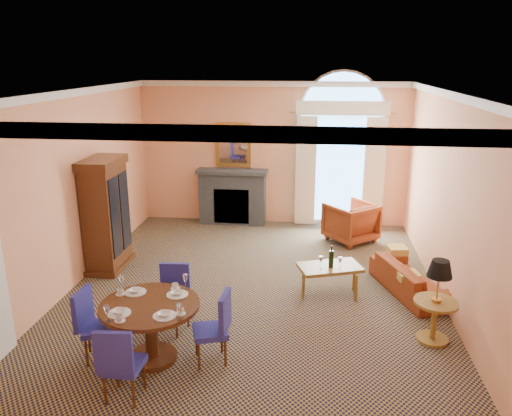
# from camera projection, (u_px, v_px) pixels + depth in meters

# --- Properties ---
(ground) EXTENTS (7.50, 7.50, 0.00)m
(ground) POSITION_uv_depth(u_px,v_px,m) (252.00, 293.00, 8.13)
(ground) COLOR #14163E
(ground) RESTS_ON ground
(room_envelope) EXTENTS (6.04, 7.52, 3.45)m
(room_envelope) POSITION_uv_depth(u_px,v_px,m) (256.00, 133.00, 8.04)
(room_envelope) COLOR #FFAB79
(room_envelope) RESTS_ON ground
(armoire) EXTENTS (0.58, 1.03, 2.02)m
(armoire) POSITION_uv_depth(u_px,v_px,m) (106.00, 216.00, 8.87)
(armoire) COLOR #3E1F0E
(armoire) RESTS_ON ground
(dining_table) EXTENTS (1.24, 1.24, 0.98)m
(dining_table) POSITION_uv_depth(u_px,v_px,m) (150.00, 318.00, 6.18)
(dining_table) COLOR #3E1F0E
(dining_table) RESTS_ON ground
(dining_chair_north) EXTENTS (0.51, 0.51, 0.94)m
(dining_chair_north) POSITION_uv_depth(u_px,v_px,m) (173.00, 293.00, 6.96)
(dining_chair_north) COLOR navy
(dining_chair_north) RESTS_ON ground
(dining_chair_south) EXTENTS (0.44, 0.45, 0.94)m
(dining_chair_south) POSITION_uv_depth(u_px,v_px,m) (119.00, 360.00, 5.40)
(dining_chair_south) COLOR navy
(dining_chair_south) RESTS_ON ground
(dining_chair_east) EXTENTS (0.53, 0.53, 0.94)m
(dining_chair_east) POSITION_uv_depth(u_px,v_px,m) (217.00, 323.00, 6.15)
(dining_chair_east) COLOR navy
(dining_chair_east) RESTS_ON ground
(dining_chair_west) EXTENTS (0.53, 0.53, 0.94)m
(dining_chair_west) POSITION_uv_depth(u_px,v_px,m) (92.00, 320.00, 6.23)
(dining_chair_west) COLOR navy
(dining_chair_west) RESTS_ON ground
(sofa) EXTENTS (1.19, 1.81, 0.49)m
(sofa) POSITION_uv_depth(u_px,v_px,m) (411.00, 278.00, 8.09)
(sofa) COLOR #903B1A
(sofa) RESTS_ON ground
(armchair) EXTENTS (1.25, 1.26, 0.82)m
(armchair) POSITION_uv_depth(u_px,v_px,m) (351.00, 222.00, 10.34)
(armchair) COLOR #903B1A
(armchair) RESTS_ON ground
(coffee_table) EXTENTS (1.10, 0.84, 0.86)m
(coffee_table) POSITION_uv_depth(u_px,v_px,m) (330.00, 268.00, 7.96)
(coffee_table) COLOR olive
(coffee_table) RESTS_ON ground
(side_table) EXTENTS (0.58, 0.58, 1.14)m
(side_table) POSITION_uv_depth(u_px,v_px,m) (437.00, 292.00, 6.57)
(side_table) COLOR olive
(side_table) RESTS_ON ground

